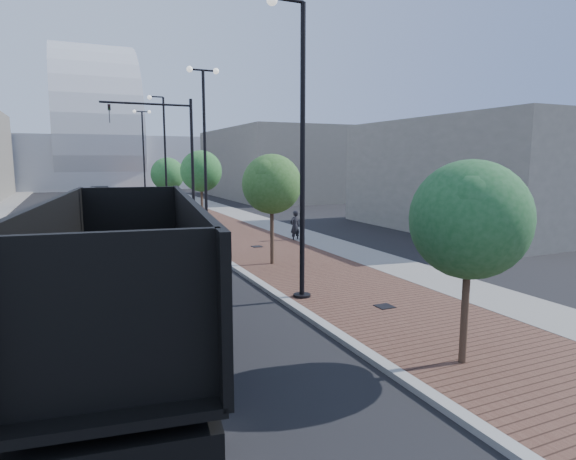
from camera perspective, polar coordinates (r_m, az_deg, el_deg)
name	(u,v)px	position (r m, az deg, el deg)	size (l,w,h in m)	color
sidewalk	(188,209)	(44.79, -11.79, 2.49)	(7.00, 140.00, 0.12)	#4C2D23
concrete_strip	(217,207)	(45.44, -8.46, 2.66)	(2.40, 140.00, 0.13)	slate
curb	(148,210)	(44.19, -16.23, 2.27)	(0.30, 140.00, 0.14)	gray
dump_truck	(132,266)	(14.18, -18.06, -4.03)	(4.56, 13.96, 3.71)	black
white_sedan	(128,228)	(28.68, -18.47, 0.28)	(1.45, 4.17, 1.37)	white
dark_car_mid	(69,211)	(39.98, -24.53, 2.09)	(2.19, 4.74, 1.32)	black
dark_car_far	(103,194)	(56.53, -21.04, 4.03)	(2.18, 5.35, 1.55)	black
pedestrian	(295,226)	(26.44, 0.83, 0.47)	(0.64, 0.42, 1.75)	black
streetlight_1	(299,165)	(15.01, 1.34, 7.74)	(1.44, 0.56, 9.21)	black
streetlight_2	(205,154)	(26.39, -9.82, 8.92)	(1.72, 0.56, 9.28)	black
streetlight_3	(164,162)	(38.11, -14.49, 7.85)	(1.44, 0.56, 9.21)	black
streetlight_4	(144,156)	(49.99, -16.73, 8.37)	(1.72, 0.56, 9.28)	black
traffic_mast	(177,151)	(29.12, -13.05, 9.09)	(5.09, 0.20, 8.00)	black
tree_0	(471,220)	(10.81, 20.84, 1.14)	(2.54, 2.51, 4.52)	#382619
tree_1	(273,184)	(20.10, -1.84, 5.45)	(2.51, 2.49, 4.74)	#382619
tree_2	(202,171)	(31.52, -10.20, 6.88)	(2.65, 2.64, 5.09)	#382619
tree_3	(168,174)	(43.27, -14.04, 6.43)	(2.86, 2.86, 4.68)	#382619
convention_center	(96,151)	(88.66, -21.79, 8.74)	(50.00, 30.00, 50.00)	#B4B7BF
commercial_block_ne	(273,164)	(57.89, -1.81, 7.86)	(12.00, 22.00, 8.00)	#636059
commercial_block_e	(477,175)	(33.61, 21.51, 6.07)	(10.00, 16.00, 7.00)	#625F58
utility_cover_1	(385,306)	(14.92, 11.39, -8.86)	(0.50, 0.50, 0.02)	black
utility_cover_2	(257,246)	(24.45, -3.70, -1.96)	(0.50, 0.50, 0.02)	black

